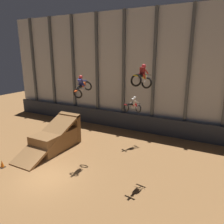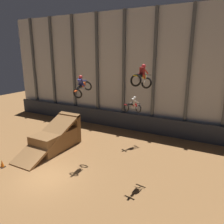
% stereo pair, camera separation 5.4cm
% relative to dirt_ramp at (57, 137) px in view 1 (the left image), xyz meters
% --- Properties ---
extents(ground_plane, '(60.00, 60.00, 0.00)m').
position_rel_dirt_ramp_xyz_m(ground_plane, '(2.82, -4.21, -0.95)').
color(ground_plane, olive).
extents(arena_back_wall, '(32.00, 0.40, 12.59)m').
position_rel_dirt_ramp_xyz_m(arena_back_wall, '(2.82, 8.03, 5.34)').
color(arena_back_wall, silver).
rests_on(arena_back_wall, ground_plane).
extents(lower_barrier, '(31.36, 0.20, 1.83)m').
position_rel_dirt_ramp_xyz_m(lower_barrier, '(2.82, 7.39, -0.04)').
color(lower_barrier, '#2D333D').
rests_on(lower_barrier, ground_plane).
extents(dirt_ramp, '(2.26, 6.37, 2.86)m').
position_rel_dirt_ramp_xyz_m(dirt_ramp, '(0.00, 0.00, 0.00)').
color(dirt_ramp, brown).
rests_on(dirt_ramp, ground_plane).
extents(rider_bike_left_air, '(0.84, 1.87, 1.62)m').
position_rel_dirt_ramp_xyz_m(rider_bike_left_air, '(3.78, -1.13, 4.99)').
color(rider_bike_left_air, black).
extents(rider_bike_center_air, '(1.42, 1.77, 1.58)m').
position_rel_dirt_ramp_xyz_m(rider_bike_center_air, '(5.75, 3.65, 2.79)').
color(rider_bike_center_air, black).
extents(rider_bike_right_air, '(0.93, 1.77, 1.58)m').
position_rel_dirt_ramp_xyz_m(rider_bike_right_air, '(8.32, -1.25, 5.86)').
color(rider_bike_right_air, black).
extents(traffic_cone_near_ramp, '(0.36, 0.36, 0.58)m').
position_rel_dirt_ramp_xyz_m(traffic_cone_near_ramp, '(-1.16, -4.75, -0.67)').
color(traffic_cone_near_ramp, black).
rests_on(traffic_cone_near_ramp, ground_plane).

